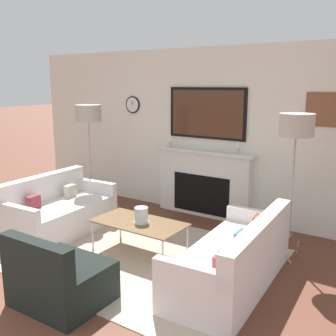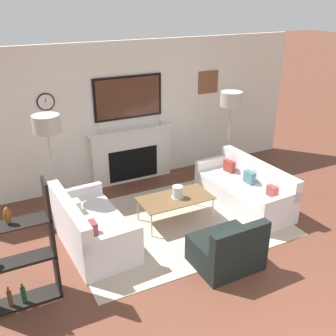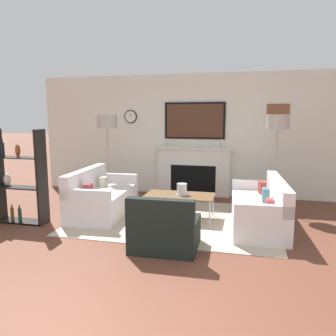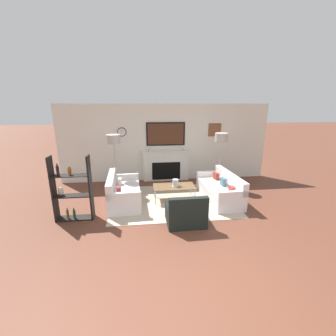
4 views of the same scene
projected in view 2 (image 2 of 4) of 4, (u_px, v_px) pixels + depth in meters
The scene contains 10 objects.
fireplace_wall at pixel (129, 120), 7.55m from camera, with size 7.38×0.28×2.70m.
area_rug at pixel (175, 223), 6.46m from camera, with size 3.40×2.50×0.01m.
couch_left at pixel (91, 229), 5.77m from camera, with size 0.93×1.66×0.82m.
couch_right at pixel (245, 191), 6.93m from camera, with size 0.90×1.93×0.77m.
armchair at pixel (227, 250), 5.35m from camera, with size 0.88×0.75×0.75m.
coffee_table at pixel (175, 199), 6.38m from camera, with size 1.19×0.63×0.42m.
hurricane_candle at pixel (178, 192), 6.35m from camera, with size 0.20×0.20×0.20m.
floor_lamp_left at pixel (46, 125), 5.91m from camera, with size 0.42×0.42×1.81m.
floor_lamp_right at pixel (231, 100), 7.29m from camera, with size 0.41×0.41×1.81m.
shelf_unit at pixel (13, 253), 4.51m from camera, with size 0.87×0.28×1.56m.
Camera 2 is at (-2.58, -1.69, 3.46)m, focal length 42.00 mm.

